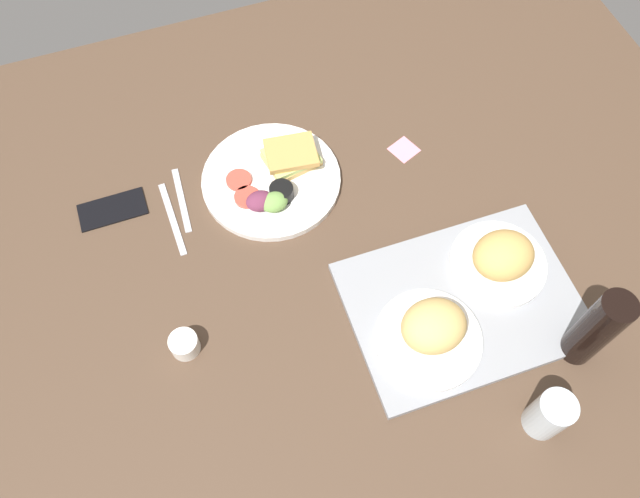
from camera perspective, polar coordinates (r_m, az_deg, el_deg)
ground_plane at (r=133.46cm, az=0.37°, el=0.19°), size 190.00×150.00×3.00cm
serving_tray at (r=128.36cm, az=12.81°, el=-4.83°), size 45.47×33.65×1.60cm
bread_plate_near at (r=129.26cm, az=16.15°, el=-0.80°), size 19.52×19.52×9.80cm
bread_plate_far at (r=119.76cm, az=10.11°, el=-7.30°), size 20.54×20.54×9.85cm
plate_with_salad at (r=139.37cm, az=-4.16°, el=6.42°), size 30.71×30.71×5.40cm
drinking_glass at (r=120.03cm, az=20.10°, el=-13.93°), size 6.65×6.65×11.22cm
soda_bottle at (r=122.75cm, az=23.75°, el=-6.66°), size 6.40×6.40×21.38cm
espresso_cup at (r=123.46cm, az=-12.21°, el=-8.46°), size 5.60×5.60×4.00cm
fork at (r=140.82cm, az=-12.46°, el=4.40°), size 2.35×17.05×0.50cm
knife at (r=138.67cm, az=-13.26°, el=2.73°), size 1.92×19.03×0.50cm
cell_phone at (r=143.31cm, az=-18.35°, el=3.47°), size 14.42×7.23×0.80cm
sticky_note at (r=146.93cm, az=7.63°, el=8.94°), size 7.28×7.28×0.12cm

